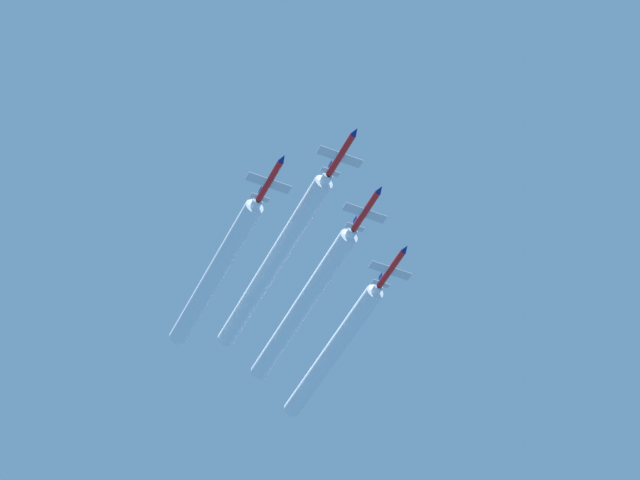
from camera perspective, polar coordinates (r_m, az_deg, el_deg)
The scene contains 8 objects.
jet_lead at distance 224.23m, azimuth 0.87°, elevation 3.46°, with size 7.41×10.80×2.60m.
jet_left_wingman at distance 230.95m, azimuth 1.86°, elevation 1.21°, with size 7.41×10.80×2.60m.
jet_right_wingman at distance 226.50m, azimuth -1.98°, elevation 2.41°, with size 7.41×10.80×2.60m.
jet_outer_left at distance 239.18m, azimuth 2.87°, elevation -1.09°, with size 7.41×10.80×2.60m.
smoke_trail_lead at distance 240.68m, azimuth -1.83°, elevation -0.88°, with size 3.10×42.91×3.10m.
smoke_trail_left_wingman at distance 246.59m, azimuth -0.65°, elevation -2.58°, with size 3.10×39.15×3.10m.
smoke_trail_right_wingman at distance 241.42m, azimuth -4.14°, elevation -1.29°, with size 3.10×36.05×3.10m.
smoke_trail_outer_left at distance 254.15m, azimuth 0.53°, elevation -4.40°, with size 3.10×36.04×3.10m.
Camera 1 is at (64.61, 137.64, 1.32)m, focal length 80.88 mm.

